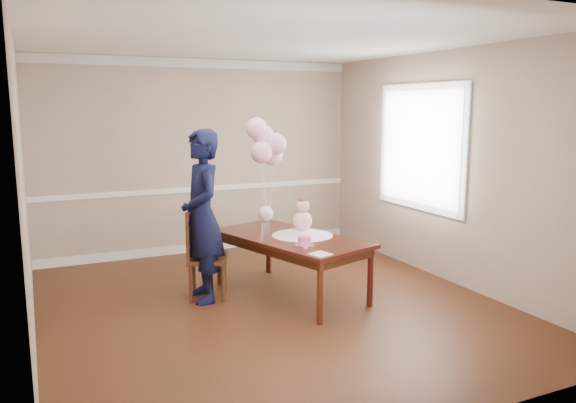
{
  "coord_description": "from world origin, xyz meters",
  "views": [
    {
      "loc": [
        -2.2,
        -5.12,
        2.05
      ],
      "look_at": [
        0.28,
        0.22,
        1.05
      ],
      "focal_mm": 35.0,
      "sensor_mm": 36.0,
      "label": 1
    }
  ],
  "objects": [
    {
      "name": "floor",
      "position": [
        0.0,
        0.0,
        0.0
      ],
      "size": [
        4.5,
        5.0,
        0.0
      ],
      "primitive_type": "cube",
      "color": "#33180C",
      "rests_on": "ground"
    },
    {
      "name": "ceiling",
      "position": [
        0.0,
        0.0,
        2.7
      ],
      "size": [
        4.5,
        5.0,
        0.02
      ],
      "primitive_type": "cube",
      "color": "white",
      "rests_on": "wall_back"
    },
    {
      "name": "wall_back",
      "position": [
        0.0,
        2.5,
        1.35
      ],
      "size": [
        4.5,
        0.02,
        2.7
      ],
      "primitive_type": "cube",
      "color": "tan",
      "rests_on": "floor"
    },
    {
      "name": "wall_front",
      "position": [
        0.0,
        -2.5,
        1.35
      ],
      "size": [
        4.5,
        0.02,
        2.7
      ],
      "primitive_type": "cube",
      "color": "tan",
      "rests_on": "floor"
    },
    {
      "name": "wall_left",
      "position": [
        -2.25,
        0.0,
        1.35
      ],
      "size": [
        0.02,
        5.0,
        2.7
      ],
      "primitive_type": "cube",
      "color": "tan",
      "rests_on": "floor"
    },
    {
      "name": "wall_right",
      "position": [
        2.25,
        0.0,
        1.35
      ],
      "size": [
        0.02,
        5.0,
        2.7
      ],
      "primitive_type": "cube",
      "color": "tan",
      "rests_on": "floor"
    },
    {
      "name": "chair_rail_trim",
      "position": [
        0.0,
        2.49,
        0.9
      ],
      "size": [
        4.5,
        0.02,
        0.07
      ],
      "primitive_type": "cube",
      "color": "white",
      "rests_on": "wall_back"
    },
    {
      "name": "crown_molding",
      "position": [
        0.0,
        2.49,
        2.63
      ],
      "size": [
        4.5,
        0.02,
        0.12
      ],
      "primitive_type": "cube",
      "color": "silver",
      "rests_on": "wall_back"
    },
    {
      "name": "baseboard_trim",
      "position": [
        0.0,
        2.49,
        0.06
      ],
      "size": [
        4.5,
        0.02,
        0.12
      ],
      "primitive_type": "cube",
      "color": "white",
      "rests_on": "floor"
    },
    {
      "name": "window_frame",
      "position": [
        2.23,
        0.5,
        1.55
      ],
      "size": [
        0.02,
        1.66,
        1.56
      ],
      "primitive_type": "cube",
      "color": "silver",
      "rests_on": "wall_right"
    },
    {
      "name": "window_blinds",
      "position": [
        2.21,
        0.5,
        1.55
      ],
      "size": [
        0.01,
        1.5,
        1.4
      ],
      "primitive_type": "cube",
      "color": "silver",
      "rests_on": "wall_right"
    },
    {
      "name": "dining_table_top",
      "position": [
        0.33,
        0.24,
        0.64
      ],
      "size": [
        1.37,
        1.95,
        0.04
      ],
      "primitive_type": "cube",
      "rotation": [
        0.0,
        0.0,
        0.3
      ],
      "color": "black",
      "rests_on": "table_leg_fl"
    },
    {
      "name": "table_apron",
      "position": [
        0.33,
        0.24,
        0.57
      ],
      "size": [
        1.26,
        1.84,
        0.09
      ],
      "primitive_type": "cube",
      "rotation": [
        0.0,
        0.0,
        0.3
      ],
      "color": "black",
      "rests_on": "table_leg_fl"
    },
    {
      "name": "table_leg_fl",
      "position": [
        0.22,
        -0.65,
        0.31
      ],
      "size": [
        0.08,
        0.08,
        0.62
      ],
      "primitive_type": "cylinder",
      "rotation": [
        0.0,
        0.0,
        0.3
      ],
      "color": "black",
      "rests_on": "floor"
    },
    {
      "name": "table_leg_fr",
      "position": [
        0.92,
        -0.42,
        0.31
      ],
      "size": [
        0.08,
        0.08,
        0.62
      ],
      "primitive_type": "cylinder",
      "rotation": [
        0.0,
        0.0,
        0.3
      ],
      "color": "black",
      "rests_on": "floor"
    },
    {
      "name": "table_leg_bl",
      "position": [
        -0.27,
        0.9,
        0.31
      ],
      "size": [
        0.08,
        0.08,
        0.62
      ],
      "primitive_type": "cylinder",
      "rotation": [
        0.0,
        0.0,
        0.3
      ],
      "color": "black",
      "rests_on": "floor"
    },
    {
      "name": "table_leg_br",
      "position": [
        0.44,
        1.12,
        0.31
      ],
      "size": [
        0.08,
        0.08,
        0.62
      ],
      "primitive_type": "cylinder",
      "rotation": [
        0.0,
        0.0,
        0.3
      ],
      "color": "black",
      "rests_on": "floor"
    },
    {
      "name": "baby_skirt",
      "position": [
        0.47,
        0.24,
        0.71
      ],
      "size": [
        0.84,
        0.84,
        0.09
      ],
      "primitive_type": "cone",
      "rotation": [
        0.0,
        0.0,
        0.3
      ],
      "color": "#F9B7D0",
      "rests_on": "dining_table_top"
    },
    {
      "name": "baby_torso",
      "position": [
        0.47,
        0.24,
        0.82
      ],
      "size": [
        0.21,
        0.21,
        0.21
      ],
      "primitive_type": "sphere",
      "color": "#FFA1CD",
      "rests_on": "baby_skirt"
    },
    {
      "name": "baby_head",
      "position": [
        0.47,
        0.24,
        0.99
      ],
      "size": [
        0.15,
        0.15,
        0.15
      ],
      "primitive_type": "sphere",
      "color": "beige",
      "rests_on": "baby_torso"
    },
    {
      "name": "baby_hair",
      "position": [
        0.47,
        0.24,
        1.04
      ],
      "size": [
        0.11,
        0.11,
        0.11
      ],
      "primitive_type": "sphere",
      "color": "brown",
      "rests_on": "baby_head"
    },
    {
      "name": "cake_platter",
      "position": [
        0.28,
        -0.19,
        0.66
      ],
      "size": [
        0.24,
        0.24,
        0.01
      ],
      "primitive_type": "cylinder",
      "rotation": [
        0.0,
        0.0,
        0.3
      ],
      "color": "silver",
      "rests_on": "dining_table_top"
    },
    {
      "name": "birthday_cake",
      "position": [
        0.28,
        -0.19,
        0.71
      ],
      "size": [
        0.17,
        0.17,
        0.09
      ],
      "primitive_type": "cylinder",
      "rotation": [
        0.0,
        0.0,
        0.3
      ],
      "color": "#FF5087",
      "rests_on": "cake_platter"
    },
    {
      "name": "cake_flower_a",
      "position": [
        0.28,
        -0.19,
        0.77
      ],
      "size": [
        0.03,
        0.03,
        0.03
      ],
      "primitive_type": "sphere",
      "color": "silver",
      "rests_on": "birthday_cake"
    },
    {
      "name": "cake_flower_b",
      "position": [
        0.3,
        -0.17,
        0.77
      ],
      "size": [
        0.03,
        0.03,
        0.03
      ],
      "primitive_type": "sphere",
      "color": "silver",
      "rests_on": "birthday_cake"
    },
    {
      "name": "rose_vase_near",
      "position": [
        0.12,
        0.45,
        0.73
      ],
      "size": [
        0.11,
        0.11,
        0.14
      ],
      "primitive_type": "cylinder",
      "rotation": [
        0.0,
        0.0,
        0.3
      ],
      "color": "white",
      "rests_on": "dining_table_top"
    },
    {
      "name": "roses_near",
      "position": [
        0.12,
        0.45,
        0.89
      ],
      "size": [
        0.17,
        0.17,
        0.17
      ],
      "primitive_type": "sphere",
      "color": "beige",
      "rests_on": "rose_vase_near"
    },
    {
      "name": "napkin",
      "position": [
        0.26,
        -0.57,
        0.67
      ],
      "size": [
        0.22,
        0.22,
        0.01
      ],
      "primitive_type": "cube",
      "rotation": [
        0.0,
        0.0,
        0.3
      ],
      "color": "silver",
      "rests_on": "dining_table_top"
    },
    {
      "name": "balloon_weight",
      "position": [
        0.27,
        0.73,
        0.67
      ],
      "size": [
        0.04,
        0.04,
        0.02
      ],
      "primitive_type": "cylinder",
      "rotation": [
        0.0,
        0.0,
        0.3
      ],
      "color": "silver",
      "rests_on": "dining_table_top"
    },
    {
      "name": "balloon_a",
      "position": [
        0.18,
        0.7,
        1.54
      ],
      "size": [
        0.25,
        0.25,
        0.25
      ],
      "primitive_type": "sphere",
      "color": "#F7AFBE",
      "rests_on": "balloon_ribbon_a"
    },
    {
      "name": "balloon_b",
      "position": [
        0.36,
        0.71,
        1.63
      ],
      "size": [
        0.25,
        0.25,
        0.25
      ],
      "primitive_type": "sphere",
      "color": "#E4A1C2",
      "rests_on": "balloon_ribbon_b"
    },
    {
      "name": "balloon_c",
      "position": [
        0.26,
        0.82,
        1.72
      ],
      "size": [
        0.25,
        0.25,
        0.25
      ],
      "primitive_type": "sphere",
      "color": "#FEB3CC",
      "rests_on": "balloon_ribbon_c"
    },
    {
      "name": "balloon_d",
      "position": [
        0.17,
        0.81,
        1.81
      ],
      "size": [
        0.25,
        0.25,
        0.25
      ],
      "primitive_type": "sphere",
      "color": "#FBB2C4",
      "rests_on": "balloon_ribbon_d"
    },
    {
      "name": "balloon_e",
      "position": [
        0.37,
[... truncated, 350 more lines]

